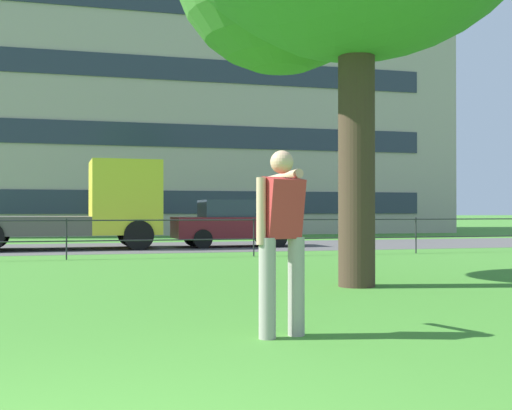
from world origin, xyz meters
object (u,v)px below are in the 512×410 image
Objects in this scene: person_thrower at (281,236)px; flatbed_truck_right at (76,210)px; car_maroon_center at (233,223)px; apartment_building_background at (165,61)px.

flatbed_truck_right is (-1.96, 15.03, 0.27)m from person_thrower.
person_thrower is 0.43× the size of car_maroon_center.
apartment_building_background is (4.78, 16.40, 8.55)m from flatbed_truck_right.
apartment_building_background is (2.82, 31.42, 8.82)m from person_thrower.
flatbed_truck_right is 19.10m from apartment_building_background.
person_thrower is at bearing -95.12° from apartment_building_background.
person_thrower is 0.06× the size of apartment_building_background.
car_maroon_center is 18.62m from apartment_building_background.
flatbed_truck_right is at bearing -106.25° from apartment_building_background.
flatbed_truck_right reaches higher than car_maroon_center.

